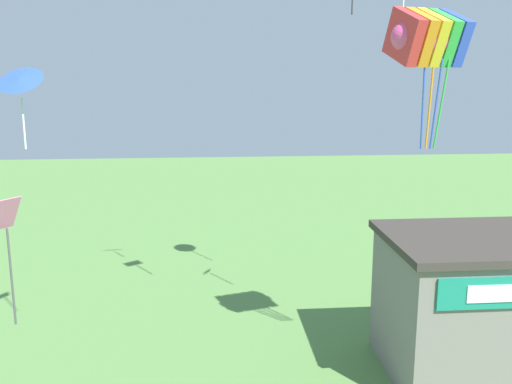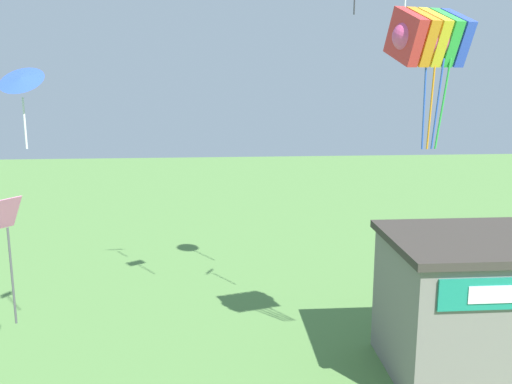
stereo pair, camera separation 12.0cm
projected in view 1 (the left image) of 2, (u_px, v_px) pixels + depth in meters
seaside_building at (492, 304)px, 17.91m from camera, size 6.82×4.58×4.50m
kite_rainbow_parafoil at (428, 37)px, 15.41m from camera, size 2.58×2.15×3.85m
kite_blue_delta at (20, 81)px, 13.65m from camera, size 1.23×1.11×2.03m
kite_pink_diamond at (8, 238)px, 12.66m from camera, size 0.67×0.72×2.98m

